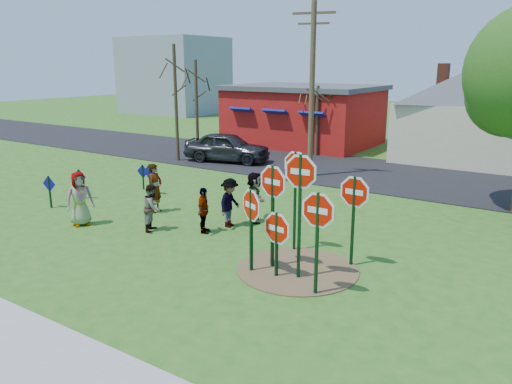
% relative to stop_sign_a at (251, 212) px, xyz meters
% --- Properties ---
extents(ground, '(120.00, 120.00, 0.00)m').
position_rel_stop_sign_a_xyz_m(ground, '(-3.52, 1.72, -1.61)').
color(ground, '#29601B').
rests_on(ground, ground).
extents(road, '(120.00, 7.50, 0.04)m').
position_rel_stop_sign_a_xyz_m(road, '(-3.52, 13.22, -1.59)').
color(road, black).
rests_on(road, ground).
extents(dirt_patch, '(3.20, 3.20, 0.03)m').
position_rel_stop_sign_a_xyz_m(dirt_patch, '(0.98, 0.72, -1.60)').
color(dirt_patch, brown).
rests_on(dirt_patch, ground).
extents(red_building, '(9.40, 7.69, 3.90)m').
position_rel_stop_sign_a_xyz_m(red_building, '(-9.02, 19.71, 0.35)').
color(red_building, '#9F170F').
rests_on(red_building, ground).
extents(cream_house, '(9.40, 9.40, 6.50)m').
position_rel_stop_sign_a_xyz_m(cream_house, '(1.98, 19.72, 1.31)').
color(cream_house, beige).
rests_on(cream_house, ground).
extents(distant_building, '(10.00, 8.00, 8.00)m').
position_rel_stop_sign_a_xyz_m(distant_building, '(-31.52, 31.72, 2.39)').
color(distant_building, '#8C939E').
rests_on(distant_building, ground).
extents(stop_sign_a, '(1.03, 0.52, 2.36)m').
position_rel_stop_sign_a_xyz_m(stop_sign_a, '(0.00, 0.00, 0.00)').
color(stop_sign_a, black).
rests_on(stop_sign_a, ground).
extents(stop_sign_b, '(1.03, 0.09, 3.06)m').
position_rel_stop_sign_a_xyz_m(stop_sign_b, '(0.18, 1.96, 0.62)').
color(stop_sign_b, black).
rests_on(stop_sign_b, ground).
extents(stop_sign_c, '(1.15, 0.09, 3.34)m').
position_rel_stop_sign_a_xyz_m(stop_sign_c, '(1.24, 0.29, 0.75)').
color(stop_sign_c, black).
rests_on(stop_sign_c, ground).
extents(stop_sign_d, '(1.13, 0.09, 2.61)m').
position_rel_stop_sign_a_xyz_m(stop_sign_d, '(2.02, 1.81, 0.25)').
color(stop_sign_d, black).
rests_on(stop_sign_d, ground).
extents(stop_sign_e, '(1.10, 0.19, 1.86)m').
position_rel_stop_sign_a_xyz_m(stop_sign_e, '(0.73, 0.06, -0.41)').
color(stop_sign_e, black).
rests_on(stop_sign_e, ground).
extents(stop_sign_f, '(1.14, 0.08, 2.64)m').
position_rel_stop_sign_a_xyz_m(stop_sign_f, '(2.01, -0.28, 0.26)').
color(stop_sign_f, black).
rests_on(stop_sign_f, ground).
extents(stop_sign_g, '(1.15, 0.21, 2.92)m').
position_rel_stop_sign_a_xyz_m(stop_sign_g, '(0.30, 0.55, 0.44)').
color(stop_sign_g, black).
rests_on(stop_sign_g, ground).
extents(blue_diamond_a, '(0.63, 0.10, 1.25)m').
position_rel_stop_sign_a_xyz_m(blue_diamond_a, '(-9.62, 0.75, -0.84)').
color(blue_diamond_a, black).
rests_on(blue_diamond_a, ground).
extents(blue_diamond_b, '(0.59, 0.21, 1.22)m').
position_rel_stop_sign_a_xyz_m(blue_diamond_b, '(-9.77, 2.21, -0.86)').
color(blue_diamond_b, black).
rests_on(blue_diamond_b, ground).
extents(blue_diamond_c, '(0.70, 0.07, 1.29)m').
position_rel_stop_sign_a_xyz_m(blue_diamond_c, '(-7.94, 4.28, -0.82)').
color(blue_diamond_c, black).
rests_on(blue_diamond_c, ground).
extents(blue_diamond_d, '(0.60, 0.08, 1.10)m').
position_rel_stop_sign_a_xyz_m(blue_diamond_d, '(-8.79, 4.70, -0.94)').
color(blue_diamond_d, black).
rests_on(blue_diamond_d, ground).
extents(person_a, '(0.89, 1.06, 1.84)m').
position_rel_stop_sign_a_xyz_m(person_a, '(-6.95, 0.06, -0.69)').
color(person_a, '#36427C').
rests_on(person_a, ground).
extents(person_b, '(0.53, 0.72, 1.79)m').
position_rel_stop_sign_a_xyz_m(person_b, '(-5.93, 2.57, -0.71)').
color(person_b, '#307D64').
rests_on(person_b, ground).
extents(person_c, '(0.85, 0.93, 1.53)m').
position_rel_stop_sign_a_xyz_m(person_c, '(-4.53, 1.00, -0.84)').
color(person_c, '#996140').
rests_on(person_c, ground).
extents(person_d, '(0.75, 1.13, 1.64)m').
position_rel_stop_sign_a_xyz_m(person_d, '(-2.66, 2.68, -0.79)').
color(person_d, '#37363C').
rests_on(person_d, ground).
extents(person_e, '(0.66, 0.94, 1.49)m').
position_rel_stop_sign_a_xyz_m(person_e, '(-2.99, 1.71, -0.87)').
color(person_e, '#4B2E5C').
rests_on(person_e, ground).
extents(person_f, '(1.42, 1.59, 1.75)m').
position_rel_stop_sign_a_xyz_m(person_f, '(-2.26, 3.55, -0.74)').
color(person_f, '#1E4C32').
rests_on(person_f, ground).
extents(suv, '(5.01, 2.93, 1.60)m').
position_rel_stop_sign_a_xyz_m(suv, '(-9.47, 11.69, -0.77)').
color(suv, '#29292D').
rests_on(suv, road).
extents(utility_pole, '(1.92, 0.59, 8.00)m').
position_rel_stop_sign_a_xyz_m(utility_pole, '(-3.97, 10.92, 2.60)').
color(utility_pole, '#4C3823').
rests_on(utility_pole, ground).
extents(bare_tree_west, '(1.80, 1.80, 5.49)m').
position_rel_stop_sign_a_xyz_m(bare_tree_west, '(-12.32, 12.58, 1.94)').
color(bare_tree_west, '#382819').
rests_on(bare_tree_west, ground).
extents(bare_tree_east, '(1.80, 1.80, 4.12)m').
position_rel_stop_sign_a_xyz_m(bare_tree_east, '(-6.64, 16.11, 1.06)').
color(bare_tree_east, '#382819').
rests_on(bare_tree_east, ground).
extents(bare_tree_mid, '(1.80, 1.80, 6.29)m').
position_rel_stop_sign_a_xyz_m(bare_tree_mid, '(-11.98, 10.45, 2.46)').
color(bare_tree_mid, '#382819').
rests_on(bare_tree_mid, ground).
extents(bare_tree_extra, '(1.80, 1.80, 4.07)m').
position_rel_stop_sign_a_xyz_m(bare_tree_extra, '(-6.23, 16.10, 1.02)').
color(bare_tree_extra, '#382819').
rests_on(bare_tree_extra, ground).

